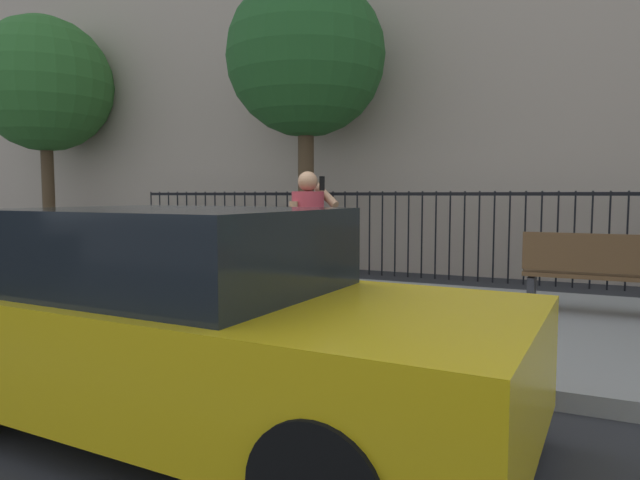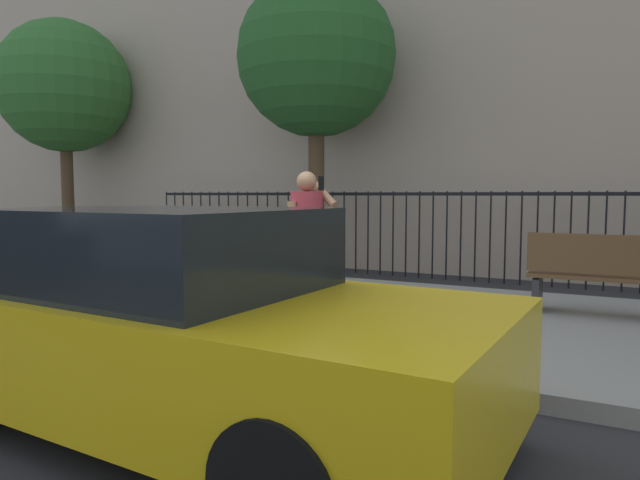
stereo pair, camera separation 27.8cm
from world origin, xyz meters
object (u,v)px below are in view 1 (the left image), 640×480
at_px(taxi_yellow, 192,323).
at_px(street_tree_near, 306,58).
at_px(pedestrian_on_phone, 306,237).
at_px(street_bench, 596,272).
at_px(street_tree_mid, 44,85).

bearing_deg(taxi_yellow, street_tree_near, 110.44).
xyz_separation_m(pedestrian_on_phone, street_tree_near, (-2.08, 4.15, 2.93)).
relative_size(taxi_yellow, street_tree_near, 0.78).
relative_size(pedestrian_on_phone, street_tree_near, 0.30).
height_order(pedestrian_on_phone, street_tree_near, street_tree_near).
relative_size(pedestrian_on_phone, street_bench, 1.02).
height_order(taxi_yellow, street_tree_mid, street_tree_mid).
bearing_deg(street_tree_near, street_bench, -24.78).
bearing_deg(street_tree_mid, pedestrian_on_phone, -25.24).
xyz_separation_m(street_bench, street_tree_mid, (-11.94, 2.41, 3.49)).
xyz_separation_m(taxi_yellow, pedestrian_on_phone, (-0.34, 2.36, 0.40)).
xyz_separation_m(pedestrian_on_phone, street_tree_mid, (-9.15, 4.31, 3.04)).
bearing_deg(pedestrian_on_phone, taxi_yellow, -81.74).
bearing_deg(street_bench, taxi_yellow, -119.90).
distance_m(street_tree_near, street_tree_mid, 7.07).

